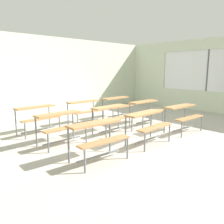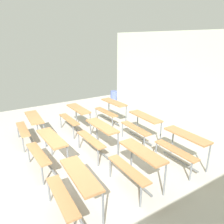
{
  "view_description": "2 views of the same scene",
  "coord_description": "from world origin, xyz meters",
  "px_view_note": "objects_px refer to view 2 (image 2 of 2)",
  "views": [
    {
      "loc": [
        -4.28,
        -3.85,
        1.75
      ],
      "look_at": [
        -0.16,
        0.69,
        0.59
      ],
      "focal_mm": 36.2,
      "sensor_mm": 36.0,
      "label": 1
    },
    {
      "loc": [
        4.09,
        -1.59,
        2.77
      ],
      "look_at": [
        -0.78,
        1.48,
        0.77
      ],
      "focal_mm": 34.39,
      "sensor_mm": 36.0,
      "label": 2
    }
  ],
  "objects_px": {
    "desk_bench_r0c0": "(30,123)",
    "desk_bench_r2c2": "(183,143)",
    "desk_bench_r2c1": "(142,122)",
    "desk_bench_r0c1": "(47,145)",
    "trash_bin": "(114,96)",
    "desk_bench_r1c0": "(75,114)",
    "desk_bench_r0c2": "(74,185)",
    "desk_bench_r1c1": "(98,133)",
    "desk_bench_r2c0": "(111,107)",
    "desk_bench_r1c2": "(137,160)"
  },
  "relations": [
    {
      "from": "desk_bench_r0c2",
      "to": "desk_bench_r2c1",
      "type": "xyz_separation_m",
      "value": [
        -1.49,
        2.61,
        0.0
      ]
    },
    {
      "from": "desk_bench_r1c1",
      "to": "desk_bench_r1c2",
      "type": "distance_m",
      "value": 1.51
    },
    {
      "from": "desk_bench_r1c0",
      "to": "desk_bench_r1c1",
      "type": "xyz_separation_m",
      "value": [
        1.56,
        -0.06,
        0.0
      ]
    },
    {
      "from": "desk_bench_r2c0",
      "to": "desk_bench_r0c1",
      "type": "bearing_deg",
      "value": -61.98
    },
    {
      "from": "desk_bench_r0c1",
      "to": "desk_bench_r2c0",
      "type": "bearing_deg",
      "value": 117.84
    },
    {
      "from": "desk_bench_r1c2",
      "to": "desk_bench_r2c1",
      "type": "relative_size",
      "value": 0.99
    },
    {
      "from": "desk_bench_r2c1",
      "to": "desk_bench_r0c2",
      "type": "bearing_deg",
      "value": -59.2
    },
    {
      "from": "desk_bench_r1c1",
      "to": "desk_bench_r1c2",
      "type": "relative_size",
      "value": 1.01
    },
    {
      "from": "desk_bench_r2c0",
      "to": "desk_bench_r1c1",
      "type": "bearing_deg",
      "value": -43.72
    },
    {
      "from": "desk_bench_r2c0",
      "to": "desk_bench_r1c2",
      "type": "bearing_deg",
      "value": -26.16
    },
    {
      "from": "desk_bench_r0c2",
      "to": "trash_bin",
      "type": "bearing_deg",
      "value": 144.04
    },
    {
      "from": "desk_bench_r2c2",
      "to": "trash_bin",
      "type": "distance_m",
      "value": 5.55
    },
    {
      "from": "desk_bench_r0c0",
      "to": "desk_bench_r2c1",
      "type": "bearing_deg",
      "value": 61.29
    },
    {
      "from": "desk_bench_r1c0",
      "to": "desk_bench_r2c2",
      "type": "bearing_deg",
      "value": 21.36
    },
    {
      "from": "trash_bin",
      "to": "desk_bench_r2c0",
      "type": "bearing_deg",
      "value": -34.41
    },
    {
      "from": "desk_bench_r0c1",
      "to": "desk_bench_r1c0",
      "type": "relative_size",
      "value": 1.01
    },
    {
      "from": "desk_bench_r1c1",
      "to": "desk_bench_r2c1",
      "type": "bearing_deg",
      "value": 86.19
    },
    {
      "from": "desk_bench_r0c1",
      "to": "desk_bench_r1c0",
      "type": "bearing_deg",
      "value": 136.96
    },
    {
      "from": "desk_bench_r1c1",
      "to": "desk_bench_r2c1",
      "type": "xyz_separation_m",
      "value": [
        0.05,
        1.34,
        0.0
      ]
    },
    {
      "from": "desk_bench_r2c0",
      "to": "desk_bench_r0c0",
      "type": "bearing_deg",
      "value": -92.06
    },
    {
      "from": "desk_bench_r0c1",
      "to": "trash_bin",
      "type": "height_order",
      "value": "desk_bench_r0c1"
    },
    {
      "from": "desk_bench_r1c0",
      "to": "desk_bench_r0c2",
      "type": "bearing_deg",
      "value": -24.68
    },
    {
      "from": "desk_bench_r1c1",
      "to": "trash_bin",
      "type": "distance_m",
      "value": 4.83
    },
    {
      "from": "desk_bench_r1c1",
      "to": "desk_bench_r2c1",
      "type": "distance_m",
      "value": 1.34
    },
    {
      "from": "desk_bench_r0c2",
      "to": "desk_bench_r1c1",
      "type": "distance_m",
      "value": 2.0
    },
    {
      "from": "desk_bench_r1c1",
      "to": "desk_bench_r2c2",
      "type": "height_order",
      "value": "same"
    },
    {
      "from": "desk_bench_r0c1",
      "to": "desk_bench_r0c2",
      "type": "height_order",
      "value": "same"
    },
    {
      "from": "desk_bench_r0c0",
      "to": "desk_bench_r2c0",
      "type": "bearing_deg",
      "value": 93.08
    },
    {
      "from": "desk_bench_r1c2",
      "to": "desk_bench_r2c2",
      "type": "distance_m",
      "value": 1.31
    },
    {
      "from": "desk_bench_r1c1",
      "to": "desk_bench_r2c2",
      "type": "xyz_separation_m",
      "value": [
        1.48,
        1.34,
        0.0
      ]
    },
    {
      "from": "trash_bin",
      "to": "desk_bench_r0c1",
      "type": "bearing_deg",
      "value": -47.39
    },
    {
      "from": "desk_bench_r0c0",
      "to": "desk_bench_r1c1",
      "type": "xyz_separation_m",
      "value": [
        1.52,
        1.27,
        0.0
      ]
    },
    {
      "from": "desk_bench_r1c1",
      "to": "desk_bench_r2c0",
      "type": "height_order",
      "value": "same"
    },
    {
      "from": "desk_bench_r1c0",
      "to": "desk_bench_r2c2",
      "type": "xyz_separation_m",
      "value": [
        3.04,
        1.28,
        0.0
      ]
    },
    {
      "from": "desk_bench_r2c2",
      "to": "desk_bench_r2c0",
      "type": "bearing_deg",
      "value": 179.43
    },
    {
      "from": "desk_bench_r1c2",
      "to": "desk_bench_r2c0",
      "type": "xyz_separation_m",
      "value": [
        -3.06,
        1.32,
        0.0
      ]
    },
    {
      "from": "desk_bench_r2c1",
      "to": "desk_bench_r0c0",
      "type": "bearing_deg",
      "value": -119.93
    },
    {
      "from": "desk_bench_r1c1",
      "to": "trash_bin",
      "type": "height_order",
      "value": "desk_bench_r1c1"
    },
    {
      "from": "desk_bench_r2c1",
      "to": "desk_bench_r1c0",
      "type": "bearing_deg",
      "value": -140.36
    },
    {
      "from": "desk_bench_r2c1",
      "to": "trash_bin",
      "type": "relative_size",
      "value": 2.42
    },
    {
      "from": "desk_bench_r0c1",
      "to": "trash_bin",
      "type": "relative_size",
      "value": 2.46
    },
    {
      "from": "desk_bench_r0c0",
      "to": "desk_bench_r0c2",
      "type": "height_order",
      "value": "same"
    },
    {
      "from": "desk_bench_r0c0",
      "to": "desk_bench_r1c1",
      "type": "bearing_deg",
      "value": 42.25
    },
    {
      "from": "desk_bench_r2c1",
      "to": "trash_bin",
      "type": "distance_m",
      "value": 4.21
    },
    {
      "from": "desk_bench_r0c1",
      "to": "desk_bench_r1c2",
      "type": "bearing_deg",
      "value": 37.37
    },
    {
      "from": "desk_bench_r2c1",
      "to": "desk_bench_r2c2",
      "type": "relative_size",
      "value": 1.01
    },
    {
      "from": "desk_bench_r0c0",
      "to": "desk_bench_r2c2",
      "type": "distance_m",
      "value": 3.98
    },
    {
      "from": "desk_bench_r2c2",
      "to": "trash_bin",
      "type": "relative_size",
      "value": 2.4
    },
    {
      "from": "desk_bench_r1c2",
      "to": "desk_bench_r2c1",
      "type": "xyz_separation_m",
      "value": [
        -1.45,
        1.31,
        0.0
      ]
    },
    {
      "from": "desk_bench_r0c2",
      "to": "desk_bench_r1c1",
      "type": "relative_size",
      "value": 1.0
    }
  ]
}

